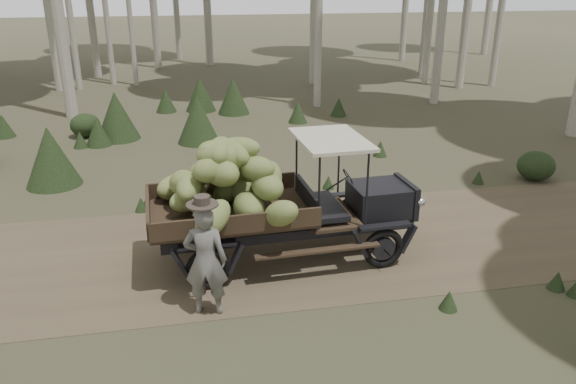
% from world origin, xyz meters
% --- Properties ---
extents(ground, '(120.00, 120.00, 0.00)m').
position_xyz_m(ground, '(0.00, 0.00, 0.00)').
color(ground, '#473D2B').
rests_on(ground, ground).
extents(dirt_track, '(70.00, 4.00, 0.01)m').
position_xyz_m(dirt_track, '(0.00, 0.00, 0.00)').
color(dirt_track, brown).
rests_on(dirt_track, ground).
extents(banana_truck, '(4.53, 2.31, 2.24)m').
position_xyz_m(banana_truck, '(-0.00, -0.38, 1.31)').
color(banana_truck, black).
rests_on(banana_truck, ground).
extents(farmer, '(0.66, 0.51, 1.77)m').
position_xyz_m(farmer, '(-0.82, -1.77, 0.84)').
color(farmer, '#5F5C57').
rests_on(farmer, ground).
extents(undergrowth, '(21.65, 24.14, 1.38)m').
position_xyz_m(undergrowth, '(-1.16, -0.37, 0.56)').
color(undergrowth, '#233319').
rests_on(undergrowth, ground).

